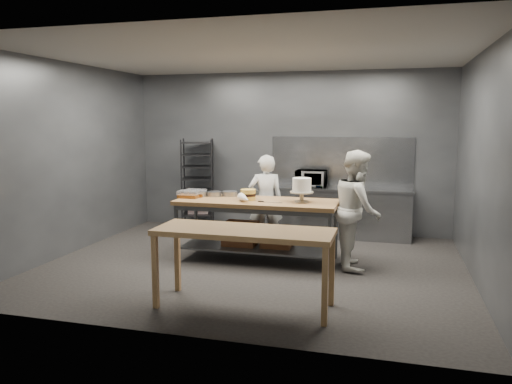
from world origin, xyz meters
TOP-DOWN VIEW (x-y plane):
  - ground at (0.00, 0.00)m, footprint 6.00×6.00m
  - back_wall at (0.00, 2.50)m, footprint 6.00×0.04m
  - work_table at (-0.03, 0.31)m, footprint 2.40×0.90m
  - near_counter at (0.34, -1.59)m, footprint 2.00×0.70m
  - back_counter at (1.00, 2.18)m, footprint 2.60×0.60m
  - splashback_panel at (1.00, 2.48)m, footprint 2.60×0.02m
  - speed_rack at (-1.69, 2.10)m, footprint 0.78×0.81m
  - chef_behind at (-0.07, 1.03)m, footprint 0.65×0.53m
  - chef_right at (1.45, 0.33)m, footprint 0.76×0.91m
  - microwave at (0.49, 2.18)m, footprint 0.54×0.37m
  - frosted_cake_stand at (0.66, 0.28)m, footprint 0.34×0.34m
  - layer_cake at (-0.15, 0.27)m, footprint 0.23×0.23m
  - cake_pans at (-0.81, 0.50)m, footprint 0.73×0.41m
  - piping_bag at (-0.13, 0.03)m, footprint 0.31×0.38m
  - offset_spatula at (0.17, 0.14)m, footprint 0.36×0.02m
  - pastry_clamshells at (-1.07, 0.32)m, footprint 0.35×0.38m

SIDE VIEW (x-z plane):
  - ground at x=0.00m, z-range 0.00..0.00m
  - back_counter at x=1.00m, z-range 0.00..0.90m
  - work_table at x=-0.03m, z-range 0.11..1.03m
  - chef_behind at x=-0.07m, z-range 0.00..1.55m
  - near_counter at x=0.34m, z-range 0.36..1.26m
  - chef_right at x=1.45m, z-range 0.00..1.69m
  - speed_rack at x=-1.69m, z-range -0.02..1.73m
  - offset_spatula at x=0.17m, z-range 0.92..0.93m
  - cake_pans at x=-0.81m, z-range 0.92..1.00m
  - pastry_clamshells at x=-1.07m, z-range 0.92..1.03m
  - piping_bag at x=-0.13m, z-range 0.92..1.04m
  - layer_cake at x=-0.15m, z-range 0.92..1.08m
  - microwave at x=0.49m, z-range 0.90..1.20m
  - frosted_cake_stand at x=0.66m, z-range 0.97..1.33m
  - splashback_panel at x=1.00m, z-range 0.90..1.80m
  - back_wall at x=0.00m, z-range 0.00..3.00m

